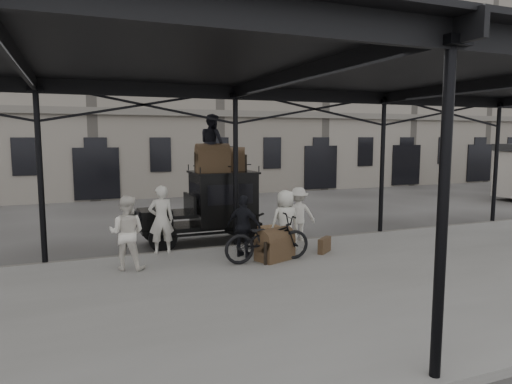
{
  "coord_description": "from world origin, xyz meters",
  "views": [
    {
      "loc": [
        -4.22,
        -10.12,
        3.23
      ],
      "look_at": [
        0.46,
        1.6,
        1.7
      ],
      "focal_mm": 32.0,
      "sensor_mm": 36.0,
      "label": 1
    }
  ],
  "objects_px": {
    "porter_left": "(161,220)",
    "steamer_trunk_platform": "(275,247)",
    "taxi": "(213,203)",
    "steamer_trunk_roof_near": "(212,160)",
    "porter_official": "(244,226)",
    "bicycle": "(267,239)"
  },
  "relations": [
    {
      "from": "porter_left",
      "to": "steamer_trunk_platform",
      "type": "xyz_separation_m",
      "value": [
        2.53,
        -1.69,
        -0.57
      ]
    },
    {
      "from": "taxi",
      "to": "porter_left",
      "type": "bearing_deg",
      "value": -143.12
    },
    {
      "from": "steamer_trunk_platform",
      "to": "steamer_trunk_roof_near",
      "type": "bearing_deg",
      "value": 83.95
    },
    {
      "from": "porter_left",
      "to": "porter_official",
      "type": "height_order",
      "value": "porter_left"
    },
    {
      "from": "bicycle",
      "to": "steamer_trunk_roof_near",
      "type": "bearing_deg",
      "value": 12.62
    },
    {
      "from": "taxi",
      "to": "steamer_trunk_roof_near",
      "type": "height_order",
      "value": "steamer_trunk_roof_near"
    },
    {
      "from": "taxi",
      "to": "porter_official",
      "type": "bearing_deg",
      "value": -88.11
    },
    {
      "from": "steamer_trunk_roof_near",
      "to": "steamer_trunk_platform",
      "type": "relative_size",
      "value": 1.05
    },
    {
      "from": "porter_official",
      "to": "steamer_trunk_roof_near",
      "type": "bearing_deg",
      "value": -37.55
    },
    {
      "from": "porter_left",
      "to": "porter_official",
      "type": "relative_size",
      "value": 1.14
    },
    {
      "from": "bicycle",
      "to": "porter_official",
      "type": "bearing_deg",
      "value": 32.46
    },
    {
      "from": "taxi",
      "to": "porter_left",
      "type": "relative_size",
      "value": 2.01
    },
    {
      "from": "porter_official",
      "to": "bicycle",
      "type": "xyz_separation_m",
      "value": [
        0.38,
        -0.64,
        -0.22
      ]
    },
    {
      "from": "steamer_trunk_roof_near",
      "to": "porter_official",
      "type": "bearing_deg",
      "value": -82.42
    },
    {
      "from": "porter_official",
      "to": "bicycle",
      "type": "relative_size",
      "value": 0.73
    },
    {
      "from": "porter_left",
      "to": "taxi",
      "type": "bearing_deg",
      "value": -142.25
    },
    {
      "from": "porter_official",
      "to": "steamer_trunk_platform",
      "type": "height_order",
      "value": "porter_official"
    },
    {
      "from": "taxi",
      "to": "porter_official",
      "type": "height_order",
      "value": "taxi"
    },
    {
      "from": "steamer_trunk_roof_near",
      "to": "steamer_trunk_platform",
      "type": "distance_m",
      "value": 3.57
    },
    {
      "from": "porter_left",
      "to": "steamer_trunk_platform",
      "type": "distance_m",
      "value": 3.1
    },
    {
      "from": "bicycle",
      "to": "steamer_trunk_platform",
      "type": "xyz_separation_m",
      "value": [
        0.24,
        0.07,
        -0.24
      ]
    },
    {
      "from": "steamer_trunk_platform",
      "to": "bicycle",
      "type": "bearing_deg",
      "value": 175.38
    }
  ]
}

